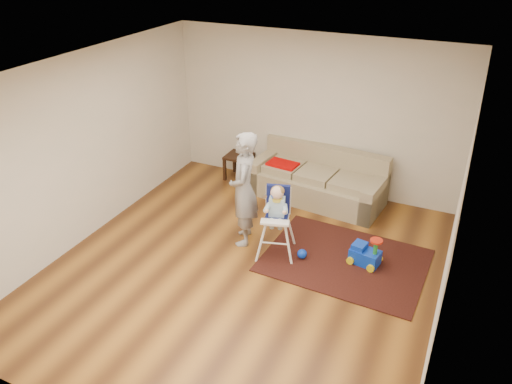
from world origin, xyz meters
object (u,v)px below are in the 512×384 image
at_px(adult, 244,189).
at_px(sofa, 317,176).
at_px(toy_ball, 302,254).
at_px(side_table, 239,166).
at_px(ride_on_toy, 366,250).
at_px(high_chair, 277,222).

bearing_deg(adult, sofa, 139.66).
xyz_separation_m(sofa, toy_ball, (0.39, -1.75, -0.34)).
relative_size(side_table, ride_on_toy, 1.05).
bearing_deg(sofa, ride_on_toy, -44.79).
bearing_deg(ride_on_toy, sofa, 139.92).
distance_m(sofa, ride_on_toy, 1.94).
distance_m(toy_ball, high_chair, 0.59).
height_order(ride_on_toy, adult, adult).
height_order(side_table, adult, adult).
xyz_separation_m(side_table, high_chair, (1.56, -1.96, 0.29)).
distance_m(side_table, ride_on_toy, 3.25).
distance_m(ride_on_toy, high_chair, 1.28).
bearing_deg(sofa, toy_ball, -71.37).
xyz_separation_m(toy_ball, high_chair, (-0.39, -0.01, 0.43)).
relative_size(sofa, high_chair, 2.14).
relative_size(sofa, toy_ball, 16.85).
bearing_deg(side_table, high_chair, -51.52).
distance_m(ride_on_toy, adult, 1.89).
height_order(ride_on_toy, toy_ball, ride_on_toy).
bearing_deg(side_table, sofa, -7.10).
height_order(sofa, adult, adult).
bearing_deg(toy_ball, adult, 174.08).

